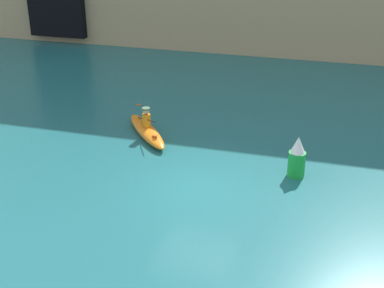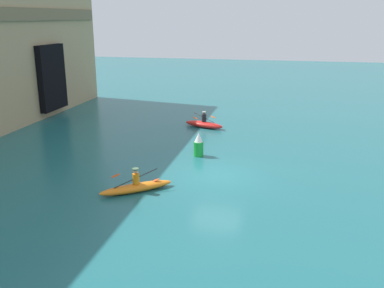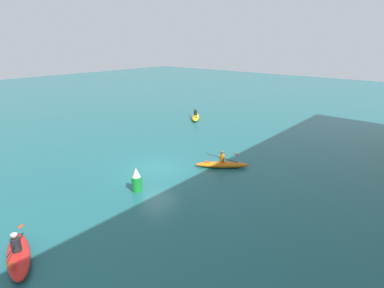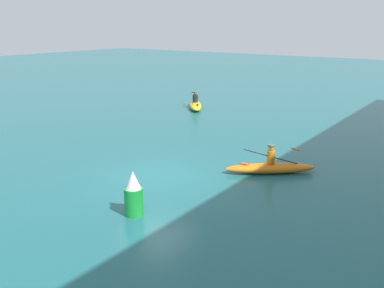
# 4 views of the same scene
# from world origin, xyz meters

# --- Properties ---
(ground_plane) EXTENTS (120.00, 120.00, 0.00)m
(ground_plane) POSITION_xyz_m (0.00, 0.00, 0.00)
(ground_plane) COLOR #1E6066
(kayak_orange) EXTENTS (2.64, 3.08, 1.11)m
(kayak_orange) POSITION_xyz_m (-2.83, 3.26, 0.23)
(kayak_orange) COLOR orange
(kayak_orange) RESTS_ON ground
(marker_buoy) EXTENTS (0.55, 0.55, 1.37)m
(marker_buoy) POSITION_xyz_m (2.84, 1.57, 0.63)
(marker_buoy) COLOR green
(marker_buoy) RESTS_ON ground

